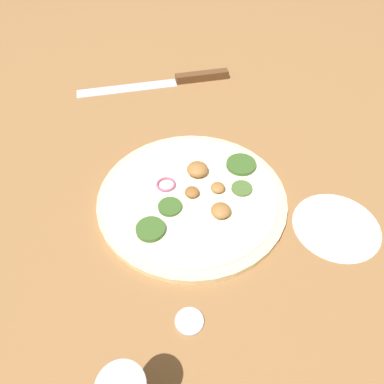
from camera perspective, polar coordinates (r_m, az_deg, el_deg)
name	(u,v)px	position (r m, az deg, el deg)	size (l,w,h in m)	color
ground_plane	(192,200)	(0.62, 0.00, -1.29)	(3.00, 3.00, 0.00)	olive
pizza	(193,197)	(0.61, 0.11, -0.77)	(0.31, 0.31, 0.03)	beige
knife	(181,80)	(0.89, -1.67, 16.76)	(0.33, 0.16, 0.02)	silver
loose_cap	(189,321)	(0.50, -0.40, -19.02)	(0.04, 0.04, 0.01)	#B2B2B7
flour_patch	(336,226)	(0.62, 21.14, -4.90)	(0.13, 0.13, 0.00)	white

